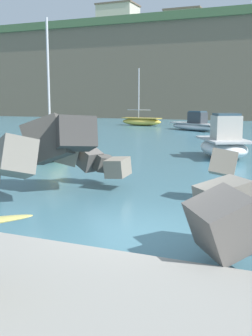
# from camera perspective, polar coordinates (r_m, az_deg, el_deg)

# --- Properties ---
(ground_plane) EXTENTS (400.00, 400.00, 0.00)m
(ground_plane) POSITION_cam_1_polar(r_m,az_deg,el_deg) (9.64, 2.25, -8.93)
(ground_plane) COLOR #42707F
(walkway_path) EXTENTS (48.00, 4.40, 0.24)m
(walkway_path) POSITION_cam_1_polar(r_m,az_deg,el_deg) (6.30, -11.43, -18.37)
(walkway_path) COLOR gray
(walkway_path) RESTS_ON ground
(boat_near_centre) EXTENTS (4.61, 5.28, 7.04)m
(boat_near_centre) POSITION_cam_1_polar(r_m,az_deg,el_deg) (22.41, -10.42, 3.05)
(boat_near_centre) COLOR #EAC64C
(boat_near_centre) RESTS_ON ground
(boat_near_right) EXTENTS (3.82, 4.59, 2.32)m
(boat_near_right) POSITION_cam_1_polar(r_m,az_deg,el_deg) (22.16, 13.30, 3.25)
(boat_near_right) COLOR white
(boat_near_right) RESTS_ON ground
(boat_mid_left) EXTENTS (6.03, 4.73, 1.90)m
(boat_mid_left) POSITION_cam_1_polar(r_m,az_deg,el_deg) (40.89, 9.40, 5.91)
(boat_mid_left) COLOR white
(boat_mid_left) RESTS_ON ground
(boat_mid_centre) EXTENTS (5.11, 2.24, 6.44)m
(boat_mid_centre) POSITION_cam_1_polar(r_m,az_deg,el_deg) (47.80, 2.14, 6.46)
(boat_mid_centre) COLOR #EAC64C
(boat_mid_centre) RESTS_ON ground
(mooring_buoy_middle) EXTENTS (0.44, 0.44, 0.44)m
(mooring_buoy_middle) POSITION_cam_1_polar(r_m,az_deg,el_deg) (38.82, 13.57, 5.06)
(mooring_buoy_middle) COLOR silver
(mooring_buoy_middle) RESTS_ON ground
(headland_bluff) EXTENTS (106.01, 43.08, 15.42)m
(headland_bluff) POSITION_cam_1_polar(r_m,az_deg,el_deg) (82.93, 11.28, 12.56)
(headland_bluff) COLOR #756651
(headland_bluff) RESTS_ON ground
(station_building_west) EXTENTS (7.50, 5.78, 5.75)m
(station_building_west) POSITION_cam_1_polar(r_m,az_deg,el_deg) (86.26, -1.09, 19.69)
(station_building_west) COLOR beige
(station_building_west) RESTS_ON headland_bluff
(station_building_central) EXTENTS (7.14, 8.08, 4.19)m
(station_building_central) POSITION_cam_1_polar(r_m,az_deg,el_deg) (85.40, 8.25, 19.17)
(station_building_central) COLOR #B2ADA3
(station_building_central) RESTS_ON headland_bluff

